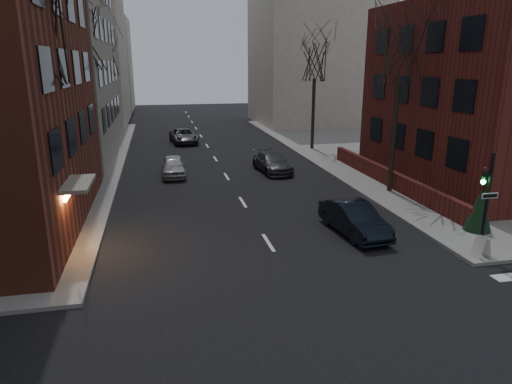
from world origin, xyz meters
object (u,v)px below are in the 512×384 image
at_px(tree_left_a, 33,34).
at_px(streetlamp_near, 89,120).
at_px(streetlamp_far, 116,96).
at_px(sandwich_board, 482,247).
at_px(car_lane_gray, 272,162).
at_px(car_lane_far, 184,136).
at_px(parked_sedan, 354,219).
at_px(traffic_signal, 484,210).
at_px(car_lane_silver, 173,166).
at_px(evergreen_shrub, 479,209).
at_px(tree_right_b, 315,60).
at_px(tree_left_b, 80,38).
at_px(tree_left_c, 104,56).
at_px(tree_right_a, 401,51).

relative_size(tree_left_a, streetlamp_near, 1.63).
distance_m(tree_left_a, streetlamp_far, 28.32).
height_order(streetlamp_near, sandwich_board, streetlamp_near).
distance_m(car_lane_gray, car_lane_far, 14.33).
height_order(streetlamp_far, parked_sedan, streetlamp_far).
bearing_deg(streetlamp_near, tree_left_a, -94.29).
distance_m(traffic_signal, streetlamp_near, 20.86).
bearing_deg(car_lane_silver, streetlamp_far, 106.09).
bearing_deg(car_lane_far, car_lane_silver, -102.46).
xyz_separation_m(parked_sedan, car_lane_silver, (-7.48, 12.75, -0.04)).
distance_m(tree_left_a, evergreen_shrub, 19.89).
bearing_deg(tree_right_b, tree_left_a, -134.36).
height_order(streetlamp_far, car_lane_silver, streetlamp_far).
height_order(tree_left_a, streetlamp_far, tree_left_a).
distance_m(sandwich_board, evergreen_shrub, 3.22).
relative_size(tree_right_b, streetlamp_near, 1.46).
relative_size(tree_left_a, tree_left_b, 0.95).
height_order(tree_left_a, sandwich_board, tree_left_a).
height_order(streetlamp_near, parked_sedan, streetlamp_near).
bearing_deg(streetlamp_near, car_lane_gray, 13.18).
distance_m(traffic_signal, tree_right_b, 23.71).
distance_m(streetlamp_far, parked_sedan, 32.36).
xyz_separation_m(traffic_signal, streetlamp_near, (-16.14, 13.01, 2.33)).
relative_size(tree_left_c, streetlamp_near, 1.55).
bearing_deg(parked_sedan, streetlamp_far, 106.43).
distance_m(streetlamp_near, evergreen_shrub, 20.98).
height_order(tree_left_b, car_lane_gray, tree_left_b).
relative_size(car_lane_gray, sandwich_board, 5.53).
height_order(traffic_signal, parked_sedan, traffic_signal).
xyz_separation_m(tree_left_c, car_lane_silver, (5.32, -15.02, -7.35)).
relative_size(streetlamp_near, parked_sedan, 1.45).
bearing_deg(tree_right_b, evergreen_shrub, -88.21).
bearing_deg(car_lane_gray, streetlamp_near, -172.42).
bearing_deg(tree_left_b, sandwich_board, -46.77).
bearing_deg(tree_left_c, tree_left_a, -90.00).
bearing_deg(tree_right_a, tree_right_b, 90.00).
bearing_deg(streetlamp_far, tree_right_b, -30.47).
bearing_deg(car_lane_gray, evergreen_shrub, -71.46).
xyz_separation_m(streetlamp_far, car_lane_far, (6.20, -3.99, -3.56)).
xyz_separation_m(tree_right_a, parked_sedan, (-4.80, -5.77, -7.31)).
xyz_separation_m(tree_left_a, car_lane_gray, (12.15, 10.71, -7.80)).
xyz_separation_m(streetlamp_far, car_lane_silver, (4.72, -17.02, -3.56)).
distance_m(tree_left_a, sandwich_board, 19.06).
height_order(tree_left_b, tree_right_b, tree_left_b).
bearing_deg(streetlamp_far, tree_left_c, -106.70).
height_order(parked_sedan, evergreen_shrub, evergreen_shrub).
distance_m(tree_left_c, sandwich_board, 36.31).
relative_size(parked_sedan, evergreen_shrub, 2.21).
distance_m(tree_left_b, tree_left_c, 14.03).
distance_m(tree_left_c, car_lane_far, 10.22).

